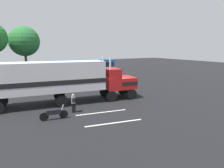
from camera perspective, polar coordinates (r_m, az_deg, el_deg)
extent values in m
plane|color=black|center=(20.63, 0.42, -4.32)|extent=(120.00, 120.00, 0.00)
cube|color=silver|center=(16.25, -3.16, -8.62)|extent=(4.36, 0.92, 0.01)
cube|color=silver|center=(14.12, 0.68, -11.73)|extent=(4.35, 0.99, 0.01)
cube|color=#B21919|center=(20.76, 3.93, 0.57)|extent=(2.13, 2.73, 1.20)
cube|color=#B21919|center=(20.05, -0.19, 1.67)|extent=(1.74, 2.67, 2.20)
cube|color=silver|center=(21.18, 6.22, 0.74)|extent=(0.37, 2.09, 1.08)
cube|color=black|center=(20.75, 3.93, 0.73)|extent=(2.14, 2.77, 0.36)
cylinder|color=silver|center=(20.79, -2.71, 3.67)|extent=(0.18, 0.18, 3.40)
cylinder|color=silver|center=(18.74, -0.54, 2.86)|extent=(0.18, 0.18, 3.40)
cube|color=silver|center=(18.64, -18.70, 2.07)|extent=(10.76, 4.05, 2.80)
cube|color=black|center=(18.71, -18.63, 0.80)|extent=(10.77, 4.09, 0.44)
cylinder|color=silver|center=(21.62, -0.41, -1.01)|extent=(1.38, 0.82, 0.64)
cylinder|color=black|center=(22.09, 3.37, -1.83)|extent=(1.13, 0.45, 1.10)
cylinder|color=black|center=(20.18, 6.00, -3.12)|extent=(1.13, 0.45, 1.10)
cylinder|color=black|center=(21.25, -2.28, -2.34)|extent=(1.13, 0.45, 1.10)
cylinder|color=black|center=(19.25, -0.11, -3.76)|extent=(1.13, 0.45, 1.10)
cylinder|color=black|center=(20.22, -15.66, -3.45)|extent=(1.13, 0.45, 1.10)
cylinder|color=black|center=(18.10, -14.91, -5.10)|extent=(1.13, 0.45, 1.10)
cylinder|color=black|center=(20.42, -30.50, -4.46)|extent=(1.13, 0.45, 1.10)
cylinder|color=black|center=(16.43, -11.83, -7.14)|extent=(0.18, 0.18, 0.82)
cylinder|color=black|center=(16.45, -11.31, -7.09)|extent=(0.18, 0.18, 0.82)
cylinder|color=gray|center=(16.24, -11.66, -4.77)|extent=(0.34, 0.34, 0.58)
sphere|color=tan|center=(16.13, -11.72, -3.38)|extent=(0.23, 0.23, 0.23)
cube|color=black|center=(16.04, -11.57, -4.85)|extent=(0.28, 0.20, 0.36)
cube|color=#1E5999|center=(32.42, -8.96, 4.71)|extent=(11.20, 3.64, 2.90)
cube|color=black|center=(32.36, -8.99, 5.73)|extent=(10.55, 3.61, 0.90)
cylinder|color=black|center=(34.92, -2.86, 2.88)|extent=(1.02, 0.38, 1.00)
cylinder|color=black|center=(32.85, -1.44, 2.37)|extent=(1.02, 0.38, 1.00)
cylinder|color=black|center=(32.97, -15.62, 1.99)|extent=(1.02, 0.38, 1.00)
cylinder|color=black|center=(30.77, -14.99, 1.40)|extent=(1.02, 0.38, 1.00)
cylinder|color=black|center=(15.36, -14.46, -8.88)|extent=(0.67, 0.18, 0.66)
cylinder|color=black|center=(15.25, -19.93, -9.35)|extent=(0.67, 0.18, 0.66)
cube|color=black|center=(15.19, -17.24, -8.13)|extent=(1.12, 0.38, 0.36)
cylinder|color=silver|center=(15.20, -14.92, -7.32)|extent=(0.29, 0.11, 0.69)
cylinder|color=brown|center=(38.54, -24.56, 5.42)|extent=(0.44, 0.44, 4.68)
sphere|color=#297034|center=(38.42, -25.07, 11.69)|extent=(5.40, 5.40, 5.40)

